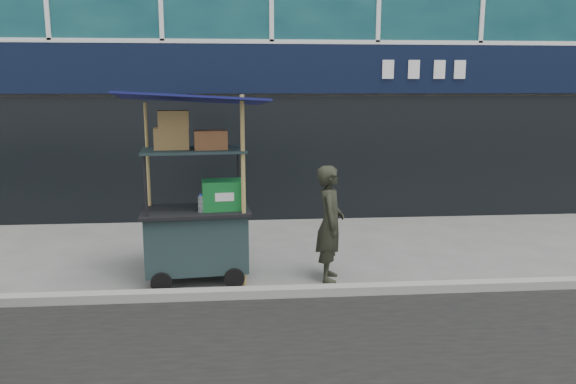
{
  "coord_description": "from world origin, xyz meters",
  "views": [
    {
      "loc": [
        -0.62,
        -6.84,
        2.61
      ],
      "look_at": [
        0.07,
        1.2,
        1.07
      ],
      "focal_mm": 35.0,
      "sensor_mm": 36.0,
      "label": 1
    }
  ],
  "objects": [
    {
      "name": "vendor_cart",
      "position": [
        -1.2,
        0.51,
        0.89
      ],
      "size": [
        2.01,
        1.51,
        2.55
      ],
      "rotation": [
        0.0,
        0.0,
        0.1
      ],
      "color": "#1C2F2F",
      "rests_on": "ground"
    },
    {
      "name": "ground",
      "position": [
        0.0,
        0.0,
        0.0
      ],
      "size": [
        80.0,
        80.0,
        0.0
      ],
      "primitive_type": "plane",
      "color": "#5F5E5A",
      "rests_on": "ground"
    },
    {
      "name": "vendor_man",
      "position": [
        0.57,
        0.38,
        0.78
      ],
      "size": [
        0.47,
        0.63,
        1.57
      ],
      "primitive_type": "imported",
      "rotation": [
        0.0,
        0.0,
        1.4
      ],
      "color": "#25281D",
      "rests_on": "ground"
    },
    {
      "name": "curb",
      "position": [
        0.0,
        -0.2,
        0.06
      ],
      "size": [
        80.0,
        0.18,
        0.12
      ],
      "primitive_type": "cube",
      "color": "gray",
      "rests_on": "ground"
    }
  ]
}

